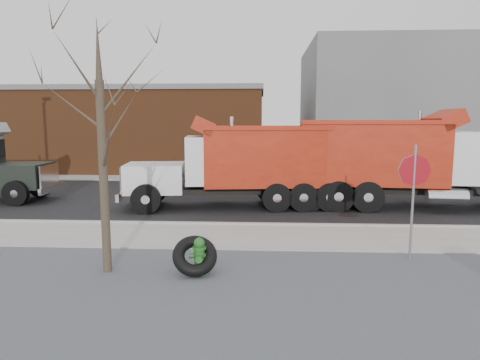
# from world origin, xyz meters

# --- Properties ---
(ground) EXTENTS (120.00, 120.00, 0.00)m
(ground) POSITION_xyz_m (0.00, 0.00, 0.00)
(ground) COLOR #383328
(ground) RESTS_ON ground
(gravel_verge) EXTENTS (60.00, 5.00, 0.03)m
(gravel_verge) POSITION_xyz_m (0.00, -3.50, 0.01)
(gravel_verge) COLOR gray
(gravel_verge) RESTS_ON ground
(sidewalk) EXTENTS (60.00, 2.50, 0.06)m
(sidewalk) POSITION_xyz_m (0.00, 0.25, 0.03)
(sidewalk) COLOR #9E9B93
(sidewalk) RESTS_ON ground
(curb) EXTENTS (60.00, 0.15, 0.11)m
(curb) POSITION_xyz_m (0.00, 1.55, 0.06)
(curb) COLOR #9E9B93
(curb) RESTS_ON ground
(road) EXTENTS (60.00, 9.40, 0.02)m
(road) POSITION_xyz_m (0.00, 6.30, 0.01)
(road) COLOR black
(road) RESTS_ON ground
(far_sidewalk) EXTENTS (60.00, 2.00, 0.06)m
(far_sidewalk) POSITION_xyz_m (0.00, 12.00, 0.03)
(far_sidewalk) COLOR #9E9B93
(far_sidewalk) RESTS_ON ground
(building_grey) EXTENTS (12.00, 10.00, 8.00)m
(building_grey) POSITION_xyz_m (9.00, 18.00, 4.00)
(building_grey) COLOR gray
(building_grey) RESTS_ON ground
(building_brick) EXTENTS (20.20, 8.20, 5.30)m
(building_brick) POSITION_xyz_m (-10.00, 17.00, 2.65)
(building_brick) COLOR brown
(building_brick) RESTS_ON ground
(bare_tree) EXTENTS (3.20, 3.20, 5.20)m
(bare_tree) POSITION_xyz_m (-3.20, -2.60, 3.30)
(bare_tree) COLOR #382D23
(bare_tree) RESTS_ON ground
(fire_hydrant) EXTENTS (0.45, 0.44, 0.80)m
(fire_hydrant) POSITION_xyz_m (-1.23, -2.62, 0.36)
(fire_hydrant) COLOR #30752C
(fire_hydrant) RESTS_ON ground
(truck_tire) EXTENTS (1.11, 1.04, 0.84)m
(truck_tire) POSITION_xyz_m (-1.32, -2.64, 0.41)
(truck_tire) COLOR black
(truck_tire) RESTS_ON ground
(stop_sign) EXTENTS (0.72, 0.06, 2.66)m
(stop_sign) POSITION_xyz_m (3.47, -1.46, 1.82)
(stop_sign) COLOR gray
(stop_sign) RESTS_ON ground
(dump_truck_red_a) EXTENTS (8.85, 3.01, 3.55)m
(dump_truck_red_a) POSITION_xyz_m (5.14, 4.65, 1.80)
(dump_truck_red_a) COLOR black
(dump_truck_red_a) RESTS_ON ground
(dump_truck_red_b) EXTENTS (7.91, 3.09, 3.31)m
(dump_truck_red_b) POSITION_xyz_m (-0.69, 4.43, 1.69)
(dump_truck_red_b) COLOR black
(dump_truck_red_b) RESTS_ON ground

